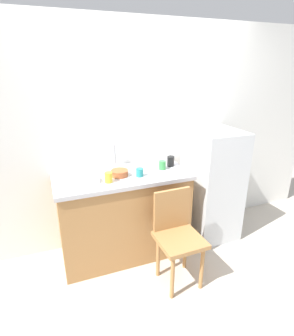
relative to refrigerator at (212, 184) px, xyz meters
name	(u,v)px	position (x,y,z in m)	size (l,w,h in m)	color
ground_plane	(179,282)	(-0.74, -0.64, -0.64)	(8.00, 8.00, 0.00)	#BCB2A3
back_wall	(142,136)	(-0.74, 0.36, 0.56)	(4.80, 0.10, 2.41)	silver
cabinet_base	(124,216)	(-1.08, 0.01, -0.20)	(1.31, 0.60, 0.89)	#A87542
countertop	(122,176)	(-1.08, 0.01, 0.26)	(1.35, 0.64, 0.04)	#B7B7BC
faucet	(114,155)	(-1.09, 0.26, 0.40)	(0.02, 0.02, 0.25)	#B7B7BC
refrigerator	(212,184)	(0.00, 0.00, 0.00)	(0.53, 0.61, 1.29)	silver
chair	(177,234)	(-0.74, -0.57, -0.14)	(0.41, 0.41, 0.89)	#A87542
dish_tray	(83,179)	(-1.48, -0.04, 0.31)	(0.28, 0.20, 0.05)	white
terracotta_bowl	(120,173)	(-1.12, -0.03, 0.31)	(0.17, 0.17, 0.06)	#B25B33
cup_teal	(140,172)	(-0.94, -0.11, 0.32)	(0.07, 0.07, 0.08)	teal
cup_black	(171,161)	(-0.52, 0.05, 0.34)	(0.08, 0.08, 0.11)	black
cup_green	(162,165)	(-0.65, -0.01, 0.33)	(0.07, 0.07, 0.09)	green
cup_yellow	(109,177)	(-1.26, -0.14, 0.33)	(0.07, 0.07, 0.10)	yellow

